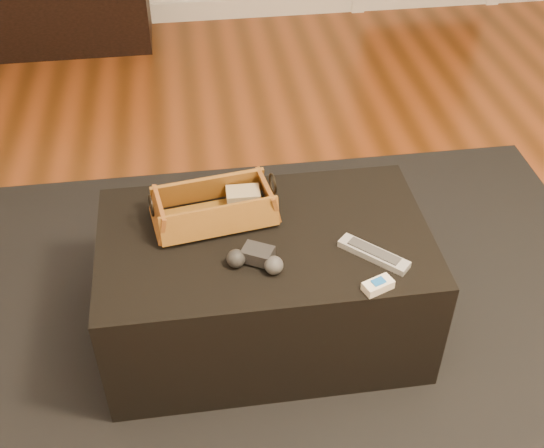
{
  "coord_description": "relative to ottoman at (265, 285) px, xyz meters",
  "views": [
    {
      "loc": [
        -0.29,
        -1.39,
        1.77
      ],
      "look_at": [
        -0.07,
        0.12,
        0.49
      ],
      "focal_mm": 45.0,
      "sensor_mm": 36.0,
      "label": 1
    }
  ],
  "objects": [
    {
      "name": "floor",
      "position": [
        0.09,
        -0.14,
        -0.23
      ],
      "size": [
        5.0,
        5.5,
        0.01
      ],
      "primitive_type": "cube",
      "color": "brown",
      "rests_on": "ground"
    },
    {
      "name": "silver_remote",
      "position": [
        0.3,
        -0.14,
        0.22
      ],
      "size": [
        0.19,
        0.19,
        0.03
      ],
      "color": "#AFB3B7",
      "rests_on": "ottoman"
    },
    {
      "name": "wicker_basket",
      "position": [
        -0.14,
        0.1,
        0.25
      ],
      "size": [
        0.4,
        0.25,
        0.13
      ],
      "color": "olive",
      "rests_on": "ottoman"
    },
    {
      "name": "area_rug",
      "position": [
        0.0,
        -0.05,
        -0.22
      ],
      "size": [
        2.6,
        2.0,
        0.01
      ],
      "primitive_type": "cube",
      "color": "black",
      "rests_on": "floor"
    },
    {
      "name": "ottoman",
      "position": [
        0.0,
        0.0,
        0.0
      ],
      "size": [
        1.0,
        0.6,
        0.42
      ],
      "primitive_type": "cube",
      "color": "black",
      "rests_on": "area_rug"
    },
    {
      "name": "tv_remote",
      "position": [
        -0.16,
        0.08,
        0.23
      ],
      "size": [
        0.2,
        0.09,
        0.02
      ],
      "primitive_type": "cube",
      "rotation": [
        0.0,
        0.0,
        0.26
      ],
      "color": "black",
      "rests_on": "wicker_basket"
    },
    {
      "name": "baseboard",
      "position": [
        0.09,
        2.59,
        -0.16
      ],
      "size": [
        5.0,
        0.04,
        0.12
      ],
      "primitive_type": "cube",
      "color": "white",
      "rests_on": "floor"
    },
    {
      "name": "game_controller",
      "position": [
        -0.04,
        -0.13,
        0.24
      ],
      "size": [
        0.17,
        0.13,
        0.05
      ],
      "color": "black",
      "rests_on": "ottoman"
    },
    {
      "name": "cloth_bundle",
      "position": [
        -0.05,
        0.14,
        0.25
      ],
      "size": [
        0.1,
        0.07,
        0.06
      ],
      "primitive_type": "cube",
      "rotation": [
        0.0,
        0.0,
        -0.02
      ],
      "color": "tan",
      "rests_on": "wicker_basket"
    },
    {
      "name": "cream_gadget",
      "position": [
        0.28,
        -0.26,
        0.22
      ],
      "size": [
        0.09,
        0.07,
        0.03
      ],
      "color": "white",
      "rests_on": "ottoman"
    }
  ]
}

